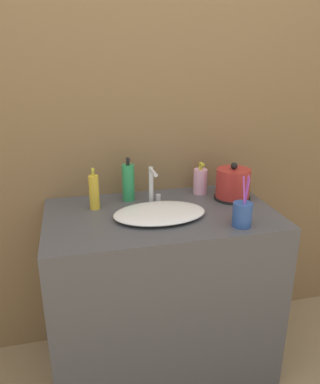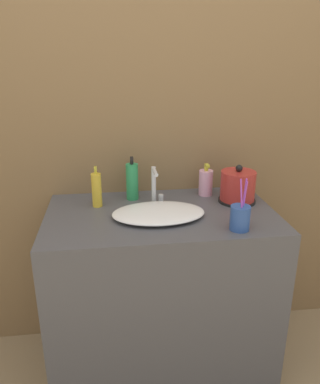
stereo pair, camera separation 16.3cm
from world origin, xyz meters
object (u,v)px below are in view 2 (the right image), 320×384
at_px(toothbrush_cup, 240,217).
at_px(shampoo_bottle, 97,190).
at_px(faucet, 155,184).
at_px(electric_kettle, 238,188).
at_px(lotion_bottle, 206,182).
at_px(mouthwash_bottle, 132,181).

distance_m(toothbrush_cup, shampoo_bottle, 0.67).
relative_size(faucet, electric_kettle, 0.97).
distance_m(faucet, lotion_bottle, 0.28).
height_order(toothbrush_cup, shampoo_bottle, toothbrush_cup).
xyz_separation_m(toothbrush_cup, lotion_bottle, (-0.04, 0.42, 0.01)).
bearing_deg(shampoo_bottle, lotion_bottle, 8.84).
relative_size(toothbrush_cup, lotion_bottle, 1.35).
bearing_deg(mouthwash_bottle, faucet, -36.10).
bearing_deg(lotion_bottle, mouthwash_bottle, -178.53).
relative_size(faucet, toothbrush_cup, 0.81).
relative_size(faucet, lotion_bottle, 1.09).
bearing_deg(faucet, electric_kettle, -4.25).
xyz_separation_m(electric_kettle, lotion_bottle, (-0.13, 0.12, -0.00)).
relative_size(toothbrush_cup, shampoo_bottle, 1.13).
bearing_deg(faucet, shampoo_bottle, 179.74).
bearing_deg(mouthwash_bottle, electric_kettle, -11.90).
height_order(faucet, lotion_bottle, faucet).
relative_size(electric_kettle, shampoo_bottle, 0.95).
distance_m(electric_kettle, mouthwash_bottle, 0.51).
bearing_deg(lotion_bottle, shampoo_bottle, -171.16).
bearing_deg(faucet, mouthwash_bottle, 143.90).
bearing_deg(mouthwash_bottle, shampoo_bottle, -156.27).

